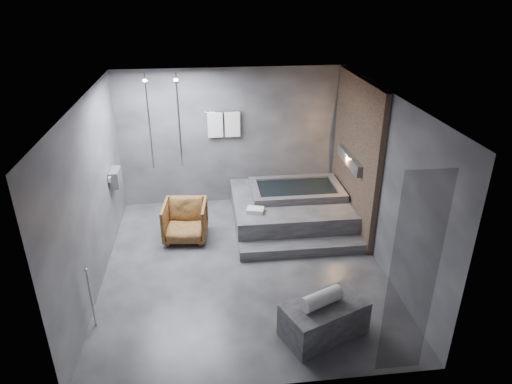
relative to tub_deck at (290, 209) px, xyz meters
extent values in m
plane|color=#2D2D30|center=(-1.05, -1.45, -0.25)|extent=(5.00, 5.00, 0.00)
cube|color=#4C4C4F|center=(-1.05, -1.45, 2.55)|extent=(4.50, 5.00, 0.04)
cube|color=#38383D|center=(-1.05, 1.05, 1.15)|extent=(4.50, 0.04, 2.80)
cube|color=#38383D|center=(-1.05, -3.95, 1.15)|extent=(4.50, 0.04, 2.80)
cube|color=#38383D|center=(-3.30, -1.45, 1.15)|extent=(0.04, 5.00, 2.80)
cube|color=#38383D|center=(1.20, -1.45, 1.15)|extent=(0.04, 5.00, 2.80)
cube|color=#9B765B|center=(1.14, -0.20, 1.15)|extent=(0.10, 2.40, 2.78)
cube|color=#FF9938|center=(1.06, -0.20, 1.05)|extent=(0.14, 1.20, 0.20)
cube|color=gray|center=(-3.21, -0.05, 0.85)|extent=(0.16, 0.42, 0.30)
imported|color=beige|center=(-3.20, -0.15, 0.80)|extent=(0.08, 0.08, 0.21)
imported|color=beige|center=(-3.20, 0.05, 0.78)|extent=(0.07, 0.07, 0.15)
cylinder|color=silver|center=(-2.05, 0.60, 1.65)|extent=(0.04, 0.04, 1.80)
cylinder|color=silver|center=(-2.60, 0.60, 1.65)|extent=(0.04, 0.04, 1.80)
cylinder|color=silver|center=(-1.20, 0.99, 1.70)|extent=(0.75, 0.02, 0.02)
cube|color=white|center=(-1.37, 0.97, 1.45)|extent=(0.30, 0.06, 0.50)
cube|color=white|center=(-1.03, 0.97, 1.45)|extent=(0.30, 0.06, 0.50)
cylinder|color=silver|center=(-3.20, -2.65, 0.20)|extent=(0.04, 0.04, 0.90)
cube|color=black|center=(0.60, -3.90, 1.10)|extent=(0.55, 0.01, 2.60)
cube|color=#333335|center=(0.00, 0.00, 0.00)|extent=(2.20, 2.00, 0.50)
cube|color=#333335|center=(0.00, -1.18, -0.16)|extent=(2.20, 0.36, 0.18)
cube|color=#323234|center=(-0.14, -3.17, 0.00)|extent=(1.24, 0.98, 0.49)
imported|color=#432710|center=(-2.01, -0.45, 0.11)|extent=(0.83, 0.85, 0.71)
cylinder|color=silver|center=(-0.19, -3.18, 0.34)|extent=(0.60, 0.42, 0.20)
cube|color=silver|center=(-0.75, -0.54, 0.29)|extent=(0.35, 0.29, 0.08)
camera|label=1|loc=(-1.58, -7.78, 4.09)|focal=32.00mm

